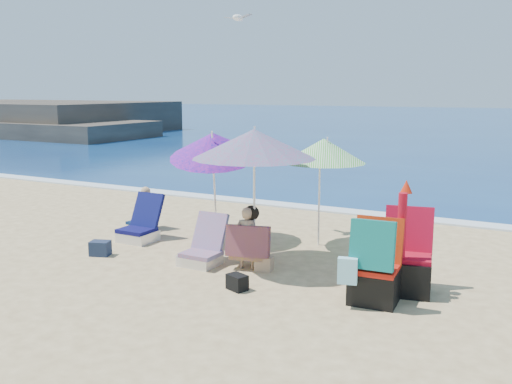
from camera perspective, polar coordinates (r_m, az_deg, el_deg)
The scene contains 20 objects.
ground at distance 8.10m, azimuth -1.46°, elevation -8.98°, with size 120.00×120.00×0.00m.
sea at distance 51.87m, azimuth 23.88°, elevation 6.35°, with size 120.00×80.00×0.12m.
foam at distance 12.62m, azimuth 9.97°, elevation -2.02°, with size 120.00×0.50×0.04m.
headland at distance 40.80m, azimuth -21.83°, elevation 6.55°, with size 20.50×11.50×2.60m.
umbrella_turquoise at distance 8.45m, azimuth -0.21°, elevation 4.85°, with size 2.37×2.37×2.13m.
umbrella_striped at distance 9.62m, azimuth 6.82°, elevation 4.14°, with size 1.82×1.82×1.89m.
umbrella_blue at distance 9.85m, azimuth -4.33°, elevation 4.73°, with size 2.07×2.10×2.11m.
furled_umbrella at distance 7.59m, azimuth 14.45°, elevation -4.07°, with size 0.21×0.35×1.51m.
chair_navy at distance 10.37m, azimuth -11.56°, elevation -3.63°, with size 0.60×0.73×0.82m.
chair_rainbow at distance 8.84m, azimuth -5.37°, elevation -5.97°, with size 0.60×0.70×0.77m.
camp_chair_left at distance 7.87m, azimuth 14.93°, elevation -7.35°, with size 0.75×0.77×1.11m.
camp_chair_right at distance 7.34m, azimuth 11.69°, elevation -7.91°, with size 0.67×0.79×1.12m.
person_center at distance 8.52m, azimuth -0.83°, elevation -4.72°, with size 0.71×0.62×0.96m.
person_left at distance 11.09m, azimuth -11.12°, elevation -1.84°, with size 0.52×0.64×0.84m.
bag_navy_a at distance 9.63m, azimuth -15.38°, elevation -5.47°, with size 0.36×0.31×0.24m.
bag_black_a at distance 10.03m, azimuth -1.07°, elevation -4.54°, with size 0.34×0.28×0.21m.
bag_tan at distance 8.52m, azimuth 0.80°, elevation -7.22°, with size 0.28×0.22×0.22m.
bag_navy_b at distance 8.02m, azimuth 14.72°, elevation -8.49°, with size 0.45×0.42×0.27m.
bag_black_b at distance 7.75m, azimuth -1.90°, elevation -9.04°, with size 0.32×0.27×0.21m.
seagull at distance 10.66m, azimuth -1.81°, elevation 17.09°, with size 0.64×0.35×0.12m.
Camera 1 is at (3.76, -6.66, 2.66)m, focal length 39.82 mm.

